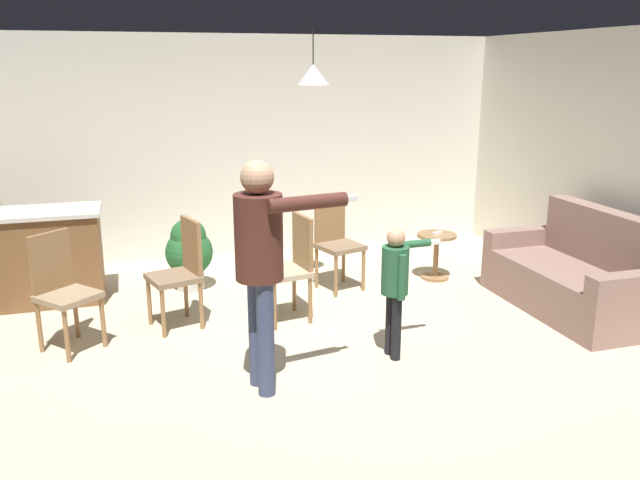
{
  "coord_description": "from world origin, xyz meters",
  "views": [
    {
      "loc": [
        -1.52,
        -4.84,
        2.35
      ],
      "look_at": [
        -0.1,
        -0.09,
        1.0
      ],
      "focal_mm": 36.4,
      "sensor_mm": 36.0,
      "label": 1
    }
  ],
  "objects_px": {
    "dining_chair_spare": "(292,264)",
    "couch_floral": "(574,277)",
    "kitchen_counter": "(39,257)",
    "dining_chair_near_wall": "(181,269)",
    "dining_chair_by_counter": "(336,239)",
    "spare_remote_on_table": "(438,233)",
    "potted_plant_corner": "(189,251)",
    "dining_chair_centre_back": "(62,287)",
    "person_child": "(396,278)",
    "person_adult": "(261,252)",
    "side_table_by_couch": "(436,251)"
  },
  "relations": [
    {
      "from": "dining_chair_spare",
      "to": "couch_floral",
      "type": "bearing_deg",
      "value": -111.56
    },
    {
      "from": "couch_floral",
      "to": "kitchen_counter",
      "type": "relative_size",
      "value": 1.43
    },
    {
      "from": "kitchen_counter",
      "to": "dining_chair_near_wall",
      "type": "bearing_deg",
      "value": -38.17
    },
    {
      "from": "dining_chair_by_counter",
      "to": "spare_remote_on_table",
      "type": "xyz_separation_m",
      "value": [
        1.16,
        -0.08,
        -0.01
      ]
    },
    {
      "from": "potted_plant_corner",
      "to": "spare_remote_on_table",
      "type": "height_order",
      "value": "potted_plant_corner"
    },
    {
      "from": "potted_plant_corner",
      "to": "dining_chair_spare",
      "type": "bearing_deg",
      "value": -53.66
    },
    {
      "from": "potted_plant_corner",
      "to": "kitchen_counter",
      "type": "bearing_deg",
      "value": 178.68
    },
    {
      "from": "couch_floral",
      "to": "dining_chair_by_counter",
      "type": "distance_m",
      "value": 2.42
    },
    {
      "from": "dining_chair_by_counter",
      "to": "spare_remote_on_table",
      "type": "bearing_deg",
      "value": 158.65
    },
    {
      "from": "dining_chair_centre_back",
      "to": "spare_remote_on_table",
      "type": "height_order",
      "value": "dining_chair_centre_back"
    },
    {
      "from": "dining_chair_by_counter",
      "to": "potted_plant_corner",
      "type": "bearing_deg",
      "value": -32.4
    },
    {
      "from": "dining_chair_centre_back",
      "to": "dining_chair_spare",
      "type": "xyz_separation_m",
      "value": [
        2.0,
        0.08,
        0.0
      ]
    },
    {
      "from": "dining_chair_by_counter",
      "to": "dining_chair_centre_back",
      "type": "height_order",
      "value": "same"
    },
    {
      "from": "kitchen_counter",
      "to": "person_child",
      "type": "distance_m",
      "value": 3.68
    },
    {
      "from": "person_child",
      "to": "potted_plant_corner",
      "type": "bearing_deg",
      "value": -148.82
    },
    {
      "from": "person_adult",
      "to": "spare_remote_on_table",
      "type": "bearing_deg",
      "value": 119.94
    },
    {
      "from": "side_table_by_couch",
      "to": "person_adult",
      "type": "bearing_deg",
      "value": -140.36
    },
    {
      "from": "side_table_by_couch",
      "to": "dining_chair_centre_back",
      "type": "bearing_deg",
      "value": -168.57
    },
    {
      "from": "person_adult",
      "to": "person_child",
      "type": "height_order",
      "value": "person_adult"
    },
    {
      "from": "kitchen_counter",
      "to": "dining_chair_spare",
      "type": "relative_size",
      "value": 1.26
    },
    {
      "from": "couch_floral",
      "to": "person_child",
      "type": "distance_m",
      "value": 2.19
    },
    {
      "from": "person_adult",
      "to": "dining_chair_by_counter",
      "type": "xyz_separation_m",
      "value": [
        1.22,
        2.02,
        -0.52
      ]
    },
    {
      "from": "dining_chair_near_wall",
      "to": "couch_floral",
      "type": "bearing_deg",
      "value": -117.42
    },
    {
      "from": "kitchen_counter",
      "to": "dining_chair_spare",
      "type": "distance_m",
      "value": 2.61
    },
    {
      "from": "couch_floral",
      "to": "side_table_by_couch",
      "type": "bearing_deg",
      "value": 34.11
    },
    {
      "from": "kitchen_counter",
      "to": "person_adult",
      "type": "height_order",
      "value": "person_adult"
    },
    {
      "from": "couch_floral",
      "to": "potted_plant_corner",
      "type": "distance_m",
      "value": 3.93
    },
    {
      "from": "dining_chair_near_wall",
      "to": "dining_chair_spare",
      "type": "relative_size",
      "value": 1.0
    },
    {
      "from": "person_child",
      "to": "spare_remote_on_table",
      "type": "relative_size",
      "value": 8.45
    },
    {
      "from": "person_adult",
      "to": "person_child",
      "type": "distance_m",
      "value": 1.23
    },
    {
      "from": "couch_floral",
      "to": "side_table_by_couch",
      "type": "height_order",
      "value": "couch_floral"
    },
    {
      "from": "person_child",
      "to": "dining_chair_spare",
      "type": "bearing_deg",
      "value": -152.16
    },
    {
      "from": "kitchen_counter",
      "to": "dining_chair_by_counter",
      "type": "xyz_separation_m",
      "value": [
        3.0,
        -0.44,
        0.07
      ]
    },
    {
      "from": "dining_chair_near_wall",
      "to": "kitchen_counter",
      "type": "bearing_deg",
      "value": 34.94
    },
    {
      "from": "side_table_by_couch",
      "to": "dining_chair_spare",
      "type": "bearing_deg",
      "value": -159.25
    },
    {
      "from": "person_child",
      "to": "dining_chair_centre_back",
      "type": "height_order",
      "value": "person_child"
    },
    {
      "from": "kitchen_counter",
      "to": "couch_floral",
      "type": "bearing_deg",
      "value": -18.95
    },
    {
      "from": "dining_chair_by_counter",
      "to": "dining_chair_centre_back",
      "type": "bearing_deg",
      "value": -0.56
    },
    {
      "from": "person_adult",
      "to": "dining_chair_by_counter",
      "type": "relative_size",
      "value": 1.72
    },
    {
      "from": "side_table_by_couch",
      "to": "kitchen_counter",
      "type": "bearing_deg",
      "value": 173.47
    },
    {
      "from": "person_adult",
      "to": "potted_plant_corner",
      "type": "xyz_separation_m",
      "value": [
        -0.3,
        2.42,
        -0.64
      ]
    },
    {
      "from": "dining_chair_spare",
      "to": "spare_remote_on_table",
      "type": "height_order",
      "value": "dining_chair_spare"
    },
    {
      "from": "dining_chair_centre_back",
      "to": "kitchen_counter",
      "type": "bearing_deg",
      "value": -116.0
    },
    {
      "from": "dining_chair_spare",
      "to": "dining_chair_centre_back",
      "type": "bearing_deg",
      "value": 82.21
    },
    {
      "from": "dining_chair_centre_back",
      "to": "spare_remote_on_table",
      "type": "relative_size",
      "value": 7.69
    },
    {
      "from": "dining_chair_by_counter",
      "to": "potted_plant_corner",
      "type": "distance_m",
      "value": 1.57
    },
    {
      "from": "side_table_by_couch",
      "to": "person_child",
      "type": "height_order",
      "value": "person_child"
    },
    {
      "from": "couch_floral",
      "to": "side_table_by_couch",
      "type": "xyz_separation_m",
      "value": [
        -0.86,
        1.25,
        -0.0
      ]
    },
    {
      "from": "dining_chair_spare",
      "to": "spare_remote_on_table",
      "type": "relative_size",
      "value": 7.69
    },
    {
      "from": "dining_chair_near_wall",
      "to": "spare_remote_on_table",
      "type": "distance_m",
      "value": 2.89
    }
  ]
}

